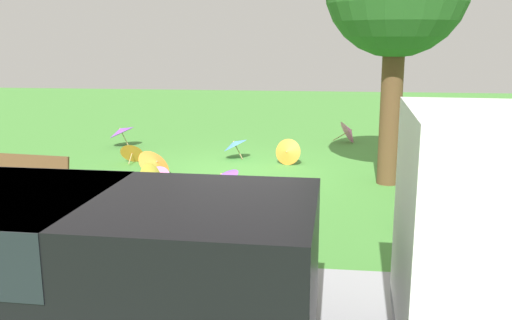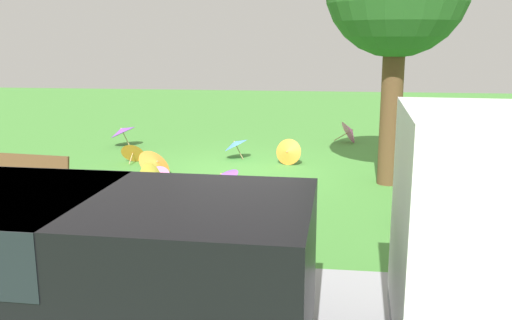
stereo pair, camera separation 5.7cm
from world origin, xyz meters
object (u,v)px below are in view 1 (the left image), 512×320
Objects in this scene: parasol_yellow_1 at (433,144)px; parasol_orange_3 at (133,152)px; parasol_blue_1 at (235,144)px; parasol_orange_0 at (155,163)px; parasol_pink_0 at (349,131)px; van_dark at (44,259)px; park_bench at (33,177)px; parasol_yellow_0 at (154,184)px; parasol_purple_1 at (425,198)px; parasol_purple_2 at (223,176)px; parasol_orange_2 at (287,152)px; parasol_purple_0 at (121,131)px; parasol_pink_2 at (156,179)px.

parasol_yellow_1 is 1.36× the size of parasol_orange_3.
parasol_blue_1 is 0.77× the size of parasol_orange_0.
parasol_orange_3 is (5.21, 3.31, -0.07)m from parasol_pink_0.
van_dark is 2.82× the size of park_bench.
parasol_yellow_1 is (-5.67, -4.92, -0.07)m from parasol_yellow_0.
park_bench is 2.33× the size of parasol_blue_1.
parasol_pink_0 is (-3.19, -11.28, -0.58)m from van_dark.
parasol_yellow_0 is 3.61m from parasol_orange_3.
parasol_purple_1 reaches higher than parasol_purple_2.
parasol_yellow_1 is (-4.89, -0.93, -0.07)m from parasol_blue_1.
parasol_blue_1 is at bearing -125.83° from park_bench.
parasol_purple_2 is (-2.65, 2.52, 0.10)m from parasol_orange_3.
van_dark is 3.96× the size of parasol_purple_1.
park_bench is at bearing 48.88° from parasol_pink_0.
parasol_pink_0 is at bearing -131.10° from parasol_orange_0.
parasol_purple_0 is at bearing -20.15° from parasol_orange_2.
parasol_orange_2 is (-4.30, -3.63, -0.16)m from park_bench.
parasol_orange_3 is (-1.02, 1.97, -0.18)m from parasol_purple_0.
parasol_purple_0 is at bearing -50.76° from parasol_purple_2.
parasol_blue_1 is at bearing -120.62° from parasol_orange_0.
parasol_blue_1 is (-2.97, -4.12, -0.08)m from park_bench.
parasol_orange_0 is 1.39× the size of parasol_orange_2.
parasol_purple_0 reaches higher than parasol_yellow_1.
parasol_pink_0 reaches higher than parasol_orange_0.
parasol_blue_1 is at bearing 41.92° from parasol_pink_0.
parasol_yellow_0 reaches higher than parasol_purple_0.
park_bench reaches higher than parasol_orange_0.
park_bench is 2.53m from parasol_orange_0.
parasol_purple_2 is (-1.09, -0.74, -0.02)m from parasol_yellow_0.
parasol_orange_3 is 0.70× the size of parasol_purple_2.
parasol_orange_0 is at bearing -81.33° from van_dark.
van_dark is 7.01× the size of parasol_orange_2.
van_dark is 5.63m from parasol_pink_2.
parasol_orange_0 is 0.99m from parasol_pink_2.
parasol_orange_0 is (-1.66, -1.90, -0.12)m from park_bench.
park_bench reaches higher than parasol_purple_0.
parasol_purple_0 is (3.03, -9.94, -0.47)m from van_dark.
van_dark reaches higher than parasol_orange_2.
parasol_yellow_0 is 0.88m from parasol_pink_2.
van_dark reaches higher than parasol_purple_2.
parasol_yellow_1 is 1.18× the size of parasol_orange_2.
parasol_pink_0 is 1.00× the size of parasol_yellow_1.
parasol_purple_0 reaches higher than parasol_purple_2.
park_bench is 5.08m from parasol_blue_1.
parasol_pink_0 reaches higher than parasol_yellow_1.
parasol_yellow_0 is (0.45, -4.71, -0.53)m from van_dark.
parasol_orange_3 reaches higher than parasol_pink_2.
parasol_yellow_1 is at bearing -118.42° from van_dark.
park_bench is 2.85× the size of parasol_orange_3.
parasol_yellow_1 is (-6.20, -3.15, -0.03)m from parasol_orange_0.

